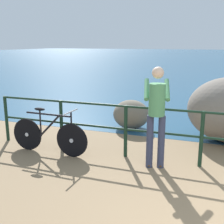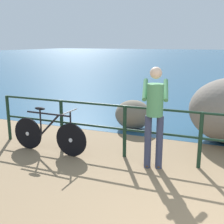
{
  "view_description": "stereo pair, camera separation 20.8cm",
  "coord_description": "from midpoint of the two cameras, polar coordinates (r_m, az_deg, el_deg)",
  "views": [
    {
      "loc": [
        -0.52,
        -2.9,
        2.17
      ],
      "look_at": [
        -2.52,
        2.59,
        0.77
      ],
      "focal_mm": 46.6,
      "sensor_mm": 36.0,
      "label": 1
    },
    {
      "loc": [
        -0.33,
        -2.83,
        2.17
      ],
      "look_at": [
        -2.52,
        2.59,
        0.77
      ],
      "focal_mm": 46.6,
      "sensor_mm": 36.0,
      "label": 2
    }
  ],
  "objects": [
    {
      "name": "sea_surface",
      "position": [
        51.43,
        20.75,
        10.24
      ],
      "size": [
        120.0,
        90.0,
        0.01
      ],
      "primitive_type": "cube",
      "color": "navy",
      "rests_on": "ground_plane"
    },
    {
      "name": "bicycle",
      "position": [
        5.94,
        -13.25,
        -4.31
      ],
      "size": [
        1.7,
        0.48,
        0.92
      ],
      "rotation": [
        0.0,
        0.0,
        -0.03
      ],
      "color": "black",
      "rests_on": "ground_plane"
    },
    {
      "name": "person_at_railing",
      "position": [
        5.03,
        7.55,
        -0.15
      ],
      "size": [
        0.55,
        0.67,
        1.78
      ],
      "rotation": [
        0.0,
        0.0,
        1.8
      ],
      "color": "#333851",
      "rests_on": "ground_plane"
    },
    {
      "name": "breakwater_boulder_left",
      "position": [
        7.47,
        2.98,
        -0.46
      ],
      "size": [
        0.93,
        0.84,
        0.74
      ],
      "color": "#6F6554",
      "rests_on": "ground"
    }
  ]
}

